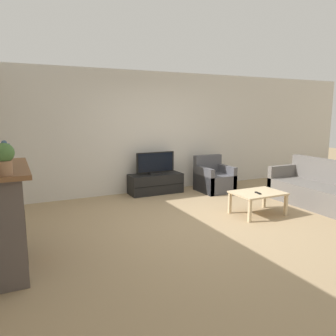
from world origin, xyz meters
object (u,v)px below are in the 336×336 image
tv (155,164)px  coffee_table (258,195)px  mantel_vase_left (5,161)px  tv_stand (156,184)px  armchair (214,179)px  potted_plant (4,157)px  remote (258,193)px  mantel_vase_centre_left (5,155)px  mantel_clock (6,158)px  fireplace (9,216)px  couch (327,193)px

tv → coffee_table: (1.01, -2.21, -0.31)m
mantel_vase_left → tv_stand: size_ratio=0.22×
tv → armchair: size_ratio=1.11×
tv_stand → tv: 0.45m
potted_plant → remote: 4.07m
coffee_table → mantel_vase_left: bearing=-169.8°
remote → mantel_vase_centre_left: bearing=-167.3°
tv_stand → tv: tv is taller
potted_plant → remote: size_ratio=2.05×
mantel_clock → armchair: 4.77m
mantel_vase_centre_left → potted_plant: (-0.00, -0.49, 0.04)m
potted_plant → mantel_vase_left: bearing=90.0°
fireplace → couch: bearing=0.6°
mantel_vase_left → couch: bearing=5.0°
armchair → coffee_table: (-0.28, -1.83, 0.08)m
fireplace → armchair: size_ratio=1.74×
fireplace → mantel_vase_left: (0.02, -0.42, 0.71)m
mantel_clock → couch: mantel_clock is taller
mantel_vase_left → mantel_clock: mantel_vase_left is taller
potted_plant → coffee_table: potted_plant is taller
fireplace → mantel_clock: size_ratio=9.35×
mantel_clock → coffee_table: bearing=2.1°
potted_plant → coffee_table: size_ratio=0.36×
tv_stand → remote: size_ratio=7.76×
fireplace → mantel_clock: mantel_clock is taller
armchair → couch: couch is taller
armchair → remote: 1.95m
tv → mantel_vase_centre_left: bearing=-138.4°
mantel_vase_centre_left → couch: 5.52m
tv → couch: size_ratio=0.41×
fireplace → mantel_vase_centre_left: mantel_vase_centre_left is taller
mantel_vase_centre_left → tv_stand: size_ratio=0.25×
fireplace → couch: size_ratio=0.64×
potted_plant → couch: bearing=6.8°
couch → tv: bearing=135.4°
fireplace → coffee_table: (3.96, 0.29, -0.25)m
potted_plant → armchair: (4.23, 2.71, -1.11)m
mantel_vase_centre_left → armchair: size_ratio=0.38×
armchair → fireplace: bearing=-153.5°
mantel_clock → armchair: size_ratio=0.19×
coffee_table → armchair: bearing=81.2°
fireplace → mantel_clock: (0.02, 0.14, 0.66)m
mantel_vase_left → couch: size_ratio=0.12×
fireplace → mantel_vase_left: 0.82m
coffee_table → mantel_vase_centre_left: bearing=-174.3°
mantel_vase_left → armchair: bearing=30.9°
mantel_vase_left → mantel_clock: bearing=89.9°
remote → couch: couch is taller
tv → armchair: (1.29, -0.39, -0.40)m
tv → armchair: 1.41m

